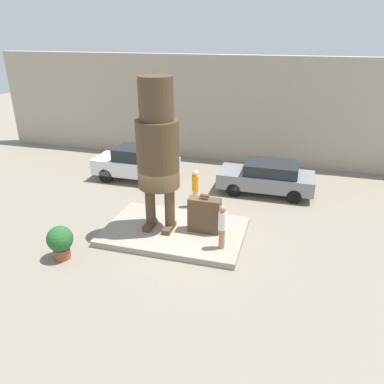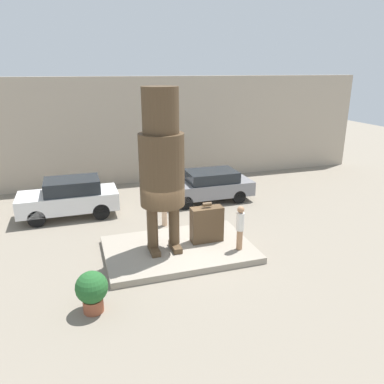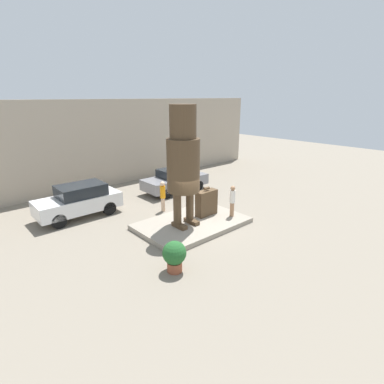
% 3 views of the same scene
% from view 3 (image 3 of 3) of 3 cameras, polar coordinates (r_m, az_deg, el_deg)
% --- Properties ---
extents(ground_plane, '(60.00, 60.00, 0.00)m').
position_cam_3_polar(ground_plane, '(14.51, 0.02, -6.41)').
color(ground_plane, gray).
extents(pedestal, '(5.08, 3.37, 0.22)m').
position_cam_3_polar(pedestal, '(14.46, 0.02, -6.00)').
color(pedestal, gray).
rests_on(pedestal, ground_plane).
extents(building_backdrop, '(28.00, 0.60, 5.77)m').
position_cam_3_polar(building_backdrop, '(21.21, -16.89, 8.76)').
color(building_backdrop, tan).
rests_on(building_backdrop, ground_plane).
extents(statue_figure, '(1.46, 1.46, 5.41)m').
position_cam_3_polar(statue_figure, '(13.11, -1.68, 6.54)').
color(statue_figure, '#4C3823').
rests_on(statue_figure, pedestal).
extents(giant_suitcase, '(1.15, 0.46, 1.47)m').
position_cam_3_polar(giant_suitcase, '(14.97, 2.76, -2.05)').
color(giant_suitcase, '#4C3823').
rests_on(giant_suitcase, pedestal).
extents(tourist, '(0.27, 0.27, 1.57)m').
position_cam_3_polar(tourist, '(14.86, 7.70, -1.47)').
color(tourist, '#A87A56').
rests_on(tourist, pedestal).
extents(parked_car_white, '(4.13, 1.75, 1.68)m').
position_cam_3_polar(parked_car_white, '(16.32, -20.70, -1.46)').
color(parked_car_white, silver).
rests_on(parked_car_white, ground_plane).
extents(parked_car_grey, '(4.28, 1.83, 1.49)m').
position_cam_3_polar(parked_car_grey, '(19.45, -3.09, 2.41)').
color(parked_car_grey, gray).
rests_on(parked_car_grey, ground_plane).
extents(planter_pot, '(0.85, 0.85, 1.16)m').
position_cam_3_polar(planter_pot, '(10.72, -3.37, -11.88)').
color(planter_pot, brown).
rests_on(planter_pot, ground_plane).
extents(worker_hivis, '(0.28, 0.28, 1.66)m').
position_cam_3_polar(worker_hivis, '(16.04, -5.59, -0.59)').
color(worker_hivis, beige).
rests_on(worker_hivis, ground_plane).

